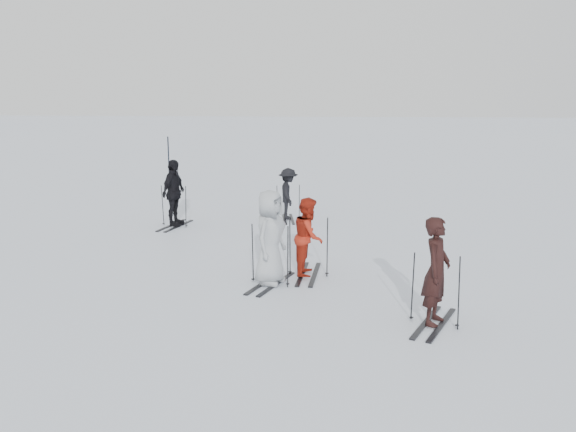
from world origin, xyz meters
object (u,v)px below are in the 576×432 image
at_px(skier_uphill_left, 174,194).
at_px(skier_grey, 270,238).
at_px(skier_red, 309,237).
at_px(skier_near_dark, 436,273).
at_px(skier_uphill_far, 288,195).
at_px(piste_marker, 169,165).

bearing_deg(skier_uphill_left, skier_grey, -132.39).
distance_m(skier_grey, skier_uphill_left, 6.26).
relative_size(skier_red, skier_grey, 0.86).
bearing_deg(skier_uphill_left, skier_near_dark, -123.47).
bearing_deg(skier_grey, skier_near_dark, -104.04).
distance_m(skier_uphill_left, skier_uphill_far, 3.51).
bearing_deg(skier_grey, skier_uphill_left, 52.18).
bearing_deg(skier_near_dark, skier_uphill_far, 43.78).
bearing_deg(piste_marker, skier_near_dark, -57.86).
height_order(skier_uphill_left, piste_marker, piste_marker).
bearing_deg(skier_red, skier_near_dark, -135.56).
xyz_separation_m(skier_grey, skier_uphill_far, (-0.06, 6.41, -0.22)).
distance_m(skier_grey, skier_uphill_far, 6.42).
relative_size(skier_uphill_left, skier_uphill_far, 1.24).
bearing_deg(piste_marker, skier_red, -60.42).
xyz_separation_m(skier_red, skier_uphill_left, (-4.17, 4.57, 0.12)).
relative_size(skier_red, skier_uphill_far, 1.09).
bearing_deg(skier_grey, piste_marker, 44.10).
relative_size(skier_grey, skier_uphill_far, 1.27).
xyz_separation_m(skier_near_dark, skier_red, (-2.36, 2.79, -0.10)).
height_order(skier_grey, piste_marker, piste_marker).
distance_m(skier_grey, piste_marker, 11.84).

